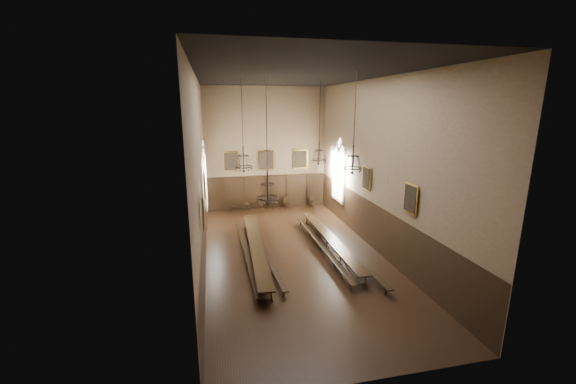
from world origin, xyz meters
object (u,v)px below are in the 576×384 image
object	(u,v)px
chandelier_front_left	(268,190)
chair_1	(234,208)
chair_3	(263,207)
chair_7	(312,204)
chair_5	(287,205)
bench_right_outer	(341,246)
table_right	(330,244)
chandelier_back_left	(244,161)
bench_left_inner	(264,251)
chair_4	(275,205)
chandelier_front_right	(353,162)
chandelier_back_right	(319,155)
bench_right_inner	(321,246)
table_left	(256,251)
bench_left_outer	(246,252)
chair_2	(246,206)

from	to	relation	value
chandelier_front_left	chair_1	bearing A→B (deg)	93.95
chair_3	chair_7	distance (m)	3.81
chair_5	bench_right_outer	bearing A→B (deg)	-100.23
table_right	chandelier_back_left	world-z (taller)	chandelier_back_left
bench_left_inner	bench_right_outer	xyz separation A→B (m)	(4.15, -0.25, 0.04)
chair_7	chair_4	bearing A→B (deg)	-172.30
bench_left_inner	chandelier_back_left	bearing A→B (deg)	105.41
chair_1	table_right	bearing A→B (deg)	-58.58
bench_left_inner	chandelier_front_right	xyz separation A→B (m)	(3.76, -2.29, 4.92)
chandelier_back_right	bench_right_inner	bearing A→B (deg)	-103.16
bench_right_inner	chair_4	world-z (taller)	chair_4
table_left	chair_5	xyz separation A→B (m)	(3.42, 8.54, -0.10)
chair_3	chandelier_front_left	bearing A→B (deg)	-105.00
chair_5	chandelier_back_right	size ratio (longest dim) A/B	0.20
table_left	chair_1	world-z (taller)	chair_1
chair_5	chandelier_back_right	world-z (taller)	chandelier_back_right
chair_3	chair_7	bearing A→B (deg)	-7.88
chair_4	chandelier_back_left	distance (m)	7.80
chandelier_back_left	chandelier_front_left	bearing A→B (deg)	-85.15
chair_5	bench_left_outer	bearing A→B (deg)	-132.95
bench_right_inner	chandelier_front_left	size ratio (longest dim) A/B	1.76
chair_3	chair_5	distance (m)	1.85
bench_left_inner	chair_2	world-z (taller)	chair_2
bench_left_outer	chair_4	xyz separation A→B (m)	(3.02, 8.33, 0.03)
chair_5	chandelier_back_left	xyz separation A→B (m)	(-3.69, -5.88, 4.33)
bench_right_inner	chair_5	xyz separation A→B (m)	(-0.08, 8.42, 0.01)
bench_left_outer	chandelier_front_right	bearing A→B (deg)	-26.64
bench_right_inner	chandelier_front_left	xyz separation A→B (m)	(-3.30, -2.98, 3.97)
table_right	bench_right_outer	size ratio (longest dim) A/B	0.88
bench_left_inner	chandelier_front_right	distance (m)	6.60
chair_2	chair_5	size ratio (longest dim) A/B	1.13
bench_left_outer	bench_right_inner	world-z (taller)	bench_left_outer
chair_1	chair_7	world-z (taller)	chair_7
chandelier_front_right	bench_left_inner	bearing A→B (deg)	148.72
bench_left_inner	chair_4	size ratio (longest dim) A/B	8.75
chair_3	chair_2	bearing A→B (deg)	165.82
chair_3	chair_4	xyz separation A→B (m)	(0.95, 0.10, 0.05)
chair_2	bench_left_outer	bearing A→B (deg)	-94.50
table_right	bench_right_inner	world-z (taller)	table_right
bench_left_outer	chandelier_front_right	size ratio (longest dim) A/B	2.34
bench_right_outer	bench_left_outer	bearing A→B (deg)	176.48
bench_right_inner	chandelier_back_left	bearing A→B (deg)	146.08
table_left	chair_2	size ratio (longest dim) A/B	9.47
bench_right_inner	chandelier_back_right	size ratio (longest dim) A/B	2.02
chair_2	chandelier_front_left	distance (m)	12.08
chair_5	chandelier_back_left	bearing A→B (deg)	-139.89
chair_7	chandelier_back_right	xyz separation A→B (m)	(-1.29, -5.78, 4.59)
chair_4	chandelier_front_right	bearing A→B (deg)	-80.24
chandelier_back_right	chandelier_front_right	bearing A→B (deg)	-88.93
bench_right_inner	chair_1	world-z (taller)	chair_1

